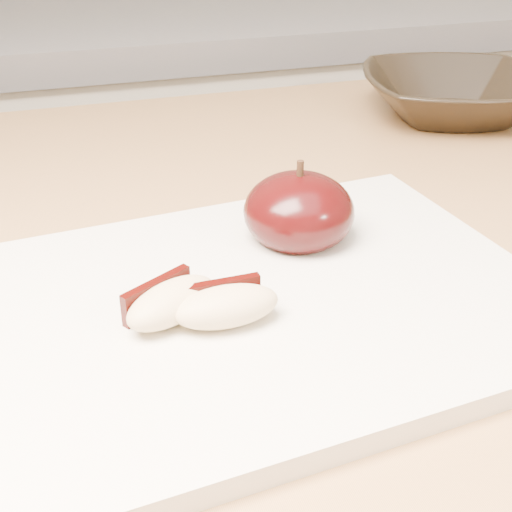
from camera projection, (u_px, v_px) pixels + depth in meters
name	position (u px, v px, depth m)	size (l,w,h in m)	color
back_cabinet	(141.00, 270.00, 1.29)	(2.40, 0.62, 0.94)	silver
cutting_board	(256.00, 305.00, 0.40)	(0.33, 0.24, 0.01)	silver
apple_half	(299.00, 212.00, 0.45)	(0.08, 0.08, 0.06)	black
apple_wedge_a	(170.00, 302.00, 0.37)	(0.06, 0.05, 0.02)	#D9BB89
apple_wedge_b	(225.00, 305.00, 0.37)	(0.06, 0.03, 0.02)	#D9BB89
bowl	(454.00, 95.00, 0.70)	(0.18, 0.18, 0.04)	black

